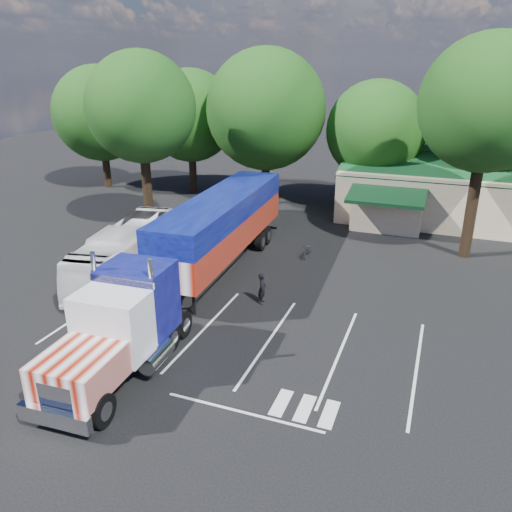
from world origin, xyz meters
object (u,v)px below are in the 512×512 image
(semi_truck, at_px, (202,243))
(bicycle, at_px, (308,250))
(woman, at_px, (262,288))
(silver_sedan, at_px, (472,224))
(tour_bus, at_px, (127,252))

(semi_truck, height_order, bicycle, semi_truck)
(bicycle, bearing_deg, woman, -94.96)
(semi_truck, distance_m, silver_sedan, 21.39)
(woman, height_order, tour_bus, tour_bus)
(woman, bearing_deg, tour_bus, 73.35)
(semi_truck, bearing_deg, woman, -11.51)
(bicycle, height_order, tour_bus, tour_bus)
(silver_sedan, bearing_deg, tour_bus, 121.04)
(woman, xyz_separation_m, silver_sedan, (10.40, 16.55, -0.21))
(semi_truck, xyz_separation_m, bicycle, (4.07, 6.72, -2.25))
(bicycle, relative_size, silver_sedan, 0.44)
(silver_sedan, bearing_deg, bicycle, 124.03)
(tour_bus, height_order, silver_sedan, tour_bus)
(woman, bearing_deg, silver_sedan, -44.80)
(bicycle, relative_size, tour_bus, 0.16)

